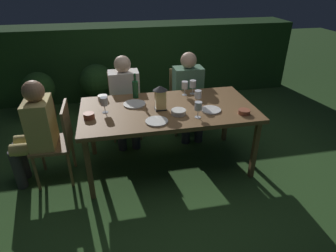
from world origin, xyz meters
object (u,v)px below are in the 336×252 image
(plate_c, at_px, (134,104))
(plate_a, at_px, (157,121))
(chair_head_near, at_px, (58,140))
(bowl_dip, at_px, (244,112))
(chair_side_right_a, at_px, (125,101))
(wine_glass_a, at_px, (185,86))
(chair_side_right_b, at_px, (185,97))
(dining_table, at_px, (168,112))
(wine_glass_e, at_px, (198,107))
(person_in_green, at_px, (189,92))
(person_in_mustard, at_px, (35,129))
(potted_plant_by_hedge, at_px, (40,93))
(wine_glass_c, at_px, (193,85))
(potted_plant_corner, at_px, (97,84))
(wine_glass_d, at_px, (104,102))
(plate_b, at_px, (211,110))
(bowl_bread, at_px, (103,98))
(green_bottle_on_table, at_px, (135,89))
(person_in_cream, at_px, (125,97))
(lantern_centerpiece, at_px, (160,96))
(bowl_olives, at_px, (89,116))
(bowl_salad, at_px, (178,112))

(plate_c, bearing_deg, plate_a, -69.29)
(chair_head_near, bearing_deg, bowl_dip, -8.82)
(chair_side_right_a, height_order, wine_glass_a, wine_glass_a)
(chair_side_right_b, height_order, plate_c, chair_side_right_b)
(dining_table, distance_m, plate_c, 0.39)
(wine_glass_e, relative_size, plate_a, 0.75)
(person_in_green, bearing_deg, wine_glass_a, -113.50)
(person_in_mustard, bearing_deg, plate_c, 8.65)
(chair_side_right_a, xyz_separation_m, wine_glass_a, (0.69, -0.55, 0.38))
(wine_glass_a, bearing_deg, wine_glass_e, -91.57)
(chair_side_right_b, relative_size, potted_plant_by_hedge, 1.17)
(person_in_green, xyz_separation_m, plate_a, (-0.60, -0.98, 0.12))
(chair_side_right_b, height_order, wine_glass_c, wine_glass_c)
(dining_table, relative_size, bowl_dip, 15.22)
(wine_glass_a, height_order, potted_plant_corner, wine_glass_a)
(potted_plant_corner, bearing_deg, wine_glass_e, -61.51)
(wine_glass_d, bearing_deg, plate_b, -9.17)
(bowl_bread, bearing_deg, green_bottle_on_table, 0.69)
(person_in_cream, height_order, lantern_centerpiece, person_in_cream)
(green_bottle_on_table, xyz_separation_m, wine_glass_e, (0.56, -0.65, 0.01))
(chair_side_right_b, distance_m, bowl_olives, 1.61)
(wine_glass_a, bearing_deg, chair_side_right_a, 141.34)
(wine_glass_d, xyz_separation_m, plate_b, (1.11, -0.18, -0.11))
(dining_table, xyz_separation_m, wine_glass_d, (-0.67, 0.02, 0.17))
(chair_side_right_b, distance_m, potted_plant_by_hedge, 2.21)
(chair_side_right_a, bearing_deg, bowl_dip, -45.17)
(wine_glass_e, bearing_deg, plate_b, 34.80)
(person_in_cream, bearing_deg, chair_side_right_a, 90.00)
(dining_table, xyz_separation_m, chair_head_near, (-1.19, 0.00, -0.21))
(bowl_bread, bearing_deg, plate_c, -30.30)
(chair_side_right_a, bearing_deg, person_in_mustard, -137.60)
(plate_b, xyz_separation_m, bowl_dip, (0.31, -0.14, 0.02))
(green_bottle_on_table, bearing_deg, plate_a, -78.36)
(green_bottle_on_table, relative_size, plate_b, 1.35)
(person_in_mustard, height_order, wine_glass_c, person_in_mustard)
(wine_glass_c, bearing_deg, plate_c, -165.59)
(lantern_centerpiece, distance_m, wine_glass_a, 0.49)
(green_bottle_on_table, bearing_deg, plate_c, -100.17)
(bowl_olives, bearing_deg, potted_plant_by_hedge, 116.20)
(bowl_bread, xyz_separation_m, bowl_salad, (0.77, -0.53, -0.00))
(chair_head_near, xyz_separation_m, lantern_centerpiece, (1.10, -0.01, 0.41))
(person_in_green, bearing_deg, person_in_mustard, -159.33)
(plate_b, bearing_deg, person_in_mustard, 175.06)
(wine_glass_e, relative_size, potted_plant_corner, 0.21)
(green_bottle_on_table, height_order, wine_glass_a, green_bottle_on_table)
(wine_glass_e, relative_size, potted_plant_by_hedge, 0.23)
(chair_side_right_b, xyz_separation_m, plate_a, (-0.60, -1.18, 0.27))
(chair_side_right_b, xyz_separation_m, person_in_cream, (-0.85, -0.20, 0.15))
(wine_glass_e, bearing_deg, wine_glass_d, 161.66)
(person_in_green, height_order, plate_b, person_in_green)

